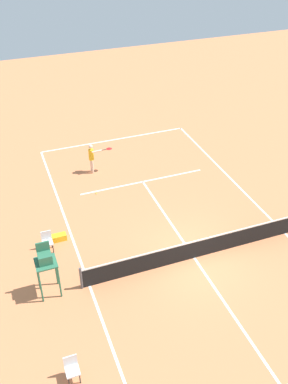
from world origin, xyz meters
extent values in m
plane|color=#D37A4C|center=(0.00, 0.00, 0.00)|extent=(60.00, 60.00, 0.00)
cube|color=white|center=(0.00, -11.45, 0.00)|extent=(9.18, 0.10, 0.01)
cube|color=white|center=(-4.59, 0.00, 0.00)|extent=(0.10, 22.89, 0.01)
cube|color=white|center=(4.59, 0.00, 0.00)|extent=(0.10, 22.89, 0.01)
cube|color=white|center=(0.00, -6.30, 0.00)|extent=(6.89, 0.10, 0.01)
cube|color=white|center=(0.00, 0.00, 0.00)|extent=(0.10, 12.59, 0.01)
cylinder|color=#4C4C51|center=(4.89, 0.00, 0.54)|extent=(0.10, 0.10, 1.07)
cube|color=black|center=(0.00, 0.00, 0.46)|extent=(9.78, 0.03, 0.91)
cube|color=white|center=(0.00, 0.00, 0.93)|extent=(9.78, 0.04, 0.06)
cylinder|color=beige|center=(2.28, -8.31, 0.40)|extent=(0.12, 0.12, 0.80)
cylinder|color=beige|center=(2.28, -8.11, 0.40)|extent=(0.12, 0.12, 0.80)
cylinder|color=yellow|center=(2.28, -8.21, 1.11)|extent=(0.28, 0.28, 0.63)
sphere|color=beige|center=(2.28, -8.21, 1.61)|extent=(0.23, 0.23, 0.23)
cylinder|color=beige|center=(2.29, -8.39, 1.15)|extent=(0.09, 0.09, 0.56)
cylinder|color=beige|center=(1.99, -8.03, 1.36)|extent=(0.56, 0.11, 0.09)
cylinder|color=black|center=(1.59, -8.05, 1.36)|extent=(0.26, 0.05, 0.04)
ellipsoid|color=red|center=(1.30, -8.06, 1.36)|extent=(0.33, 0.29, 0.04)
sphere|color=#CCE033|center=(2.65, -6.07, 0.03)|extent=(0.07, 0.07, 0.07)
cylinder|color=#2D6B4C|center=(5.73, 0.14, 0.78)|extent=(0.07, 0.07, 1.55)
cylinder|color=#2D6B4C|center=(6.43, 0.14, 0.78)|extent=(0.07, 0.07, 1.55)
cylinder|color=#2D6B4C|center=(5.73, -0.56, 0.78)|extent=(0.07, 0.07, 1.55)
cylinder|color=#2D6B4C|center=(6.43, -0.56, 0.78)|extent=(0.07, 0.07, 1.55)
cube|color=#2D6B4C|center=(6.08, -0.21, 1.58)|extent=(0.80, 0.80, 0.06)
cube|color=#2D6B4C|center=(6.08, -0.21, 1.81)|extent=(0.50, 0.44, 0.40)
cube|color=#2D6B4C|center=(6.08, -0.41, 2.16)|extent=(0.50, 0.06, 0.50)
cylinder|color=#262626|center=(5.90, 3.90, 0.23)|extent=(0.04, 0.04, 0.45)
cylinder|color=#262626|center=(6.25, 3.90, 0.23)|extent=(0.04, 0.04, 0.45)
cylinder|color=#262626|center=(5.90, 3.55, 0.23)|extent=(0.04, 0.04, 0.45)
cylinder|color=#262626|center=(6.25, 3.55, 0.23)|extent=(0.04, 0.04, 0.45)
cube|color=silver|center=(6.08, 3.73, 0.48)|extent=(0.44, 0.44, 0.06)
cube|color=silver|center=(6.08, 3.51, 0.73)|extent=(0.44, 0.04, 0.44)
cylinder|color=#262626|center=(5.55, -2.42, 0.23)|extent=(0.04, 0.04, 0.45)
cylinder|color=#262626|center=(5.90, -2.42, 0.23)|extent=(0.04, 0.04, 0.45)
cylinder|color=#262626|center=(5.55, -2.77, 0.23)|extent=(0.04, 0.04, 0.45)
cylinder|color=#262626|center=(5.90, -2.77, 0.23)|extent=(0.04, 0.04, 0.45)
cube|color=silver|center=(5.73, -2.59, 0.48)|extent=(0.44, 0.44, 0.06)
cube|color=silver|center=(5.73, -2.81, 0.73)|extent=(0.44, 0.04, 0.44)
cube|color=yellow|center=(5.21, -3.16, 0.15)|extent=(0.76, 0.32, 0.30)
camera|label=1|loc=(6.77, 11.97, 12.83)|focal=40.56mm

